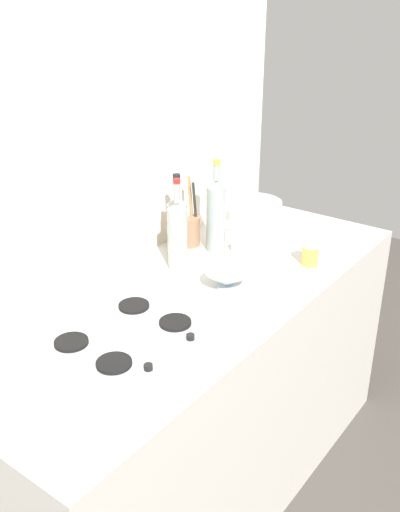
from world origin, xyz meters
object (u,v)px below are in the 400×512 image
(wine_bottle_leftmost, at_px, (178,234))
(wine_bottle_mid_left, at_px, (216,214))
(utensil_crock, at_px, (190,228))
(condiment_jar_front, at_px, (310,254))
(wine_bottle_mid_right, at_px, (177,226))
(mixing_bowl, at_px, (227,279))
(butter_dish, at_px, (251,243))
(plate_stack, at_px, (253,215))
(stovetop_hob, at_px, (125,337))

(wine_bottle_leftmost, height_order, wine_bottle_mid_left, wine_bottle_mid_left)
(utensil_crock, height_order, condiment_jar_front, utensil_crock)
(wine_bottle_mid_right, xyz_separation_m, utensil_crock, (0.11, 0.03, -0.06))
(mixing_bowl, xyz_separation_m, butter_dish, (0.33, 0.11, -0.01))
(wine_bottle_leftmost, bearing_deg, mixing_bowl, -96.01)
(utensil_crock, xyz_separation_m, condiment_jar_front, (0.12, -0.47, -0.03))
(plate_stack, height_order, wine_bottle_mid_right, wine_bottle_mid_right)
(wine_bottle_leftmost, height_order, condiment_jar_front, wine_bottle_leftmost)
(mixing_bowl, bearing_deg, stovetop_hob, 173.24)
(stovetop_hob, relative_size, condiment_jar_front, 6.07)
(wine_bottle_mid_left, distance_m, condiment_jar_front, 0.39)
(stovetop_hob, xyz_separation_m, wine_bottle_leftmost, (0.47, 0.18, 0.12))
(wine_bottle_mid_left, bearing_deg, utensil_crock, 102.06)
(stovetop_hob, bearing_deg, condiment_jar_front, -13.78)
(butter_dish, height_order, utensil_crock, utensil_crock)
(wine_bottle_mid_left, relative_size, mixing_bowl, 2.33)
(butter_dish, bearing_deg, wine_bottle_mid_right, 139.63)
(mixing_bowl, height_order, condiment_jar_front, condiment_jar_front)
(wine_bottle_mid_left, relative_size, condiment_jar_front, 4.26)
(mixing_bowl, distance_m, utensil_crock, 0.40)
(plate_stack, distance_m, utensil_crock, 0.33)
(mixing_bowl, bearing_deg, wine_bottle_mid_right, 71.06)
(stovetop_hob, relative_size, plate_stack, 2.08)
(butter_dish, relative_size, condiment_jar_front, 1.64)
(wine_bottle_mid_right, distance_m, butter_dish, 0.31)
(mixing_bowl, bearing_deg, wine_bottle_leftmost, 83.99)
(condiment_jar_front, bearing_deg, utensil_crock, 104.53)
(wine_bottle_leftmost, bearing_deg, wine_bottle_mid_right, 39.71)
(wine_bottle_mid_right, bearing_deg, stovetop_hob, -155.78)
(wine_bottle_mid_left, bearing_deg, plate_stack, 1.79)
(utensil_crock, bearing_deg, mixing_bowl, -123.27)
(mixing_bowl, xyz_separation_m, utensil_crock, (0.22, 0.33, 0.03))
(condiment_jar_front, bearing_deg, stovetop_hob, 166.22)
(stovetop_hob, height_order, butter_dish, butter_dish)
(wine_bottle_mid_right, height_order, butter_dish, wine_bottle_mid_right)
(wine_bottle_leftmost, bearing_deg, plate_stack, -0.79)
(wine_bottle_leftmost, bearing_deg, wine_bottle_mid_left, -4.21)
(wine_bottle_mid_right, distance_m, mixing_bowl, 0.33)
(stovetop_hob, height_order, wine_bottle_leftmost, wine_bottle_leftmost)
(wine_bottle_mid_left, bearing_deg, wine_bottle_mid_right, 149.35)
(butter_dish, bearing_deg, utensil_crock, 116.91)
(wine_bottle_mid_right, relative_size, utensil_crock, 1.17)
(stovetop_hob, distance_m, wine_bottle_leftmost, 0.52)
(mixing_bowl, xyz_separation_m, condiment_jar_front, (0.34, -0.14, 0.01))
(mixing_bowl, bearing_deg, wine_bottle_mid_left, 42.51)
(wine_bottle_mid_left, xyz_separation_m, wine_bottle_mid_right, (-0.14, 0.08, -0.02))
(stovetop_hob, distance_m, plate_stack, 0.99)
(wine_bottle_mid_left, xyz_separation_m, condiment_jar_front, (0.10, -0.36, -0.11))
(wine_bottle_leftmost, relative_size, wine_bottle_mid_left, 0.94)
(wine_bottle_mid_left, distance_m, utensil_crock, 0.14)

